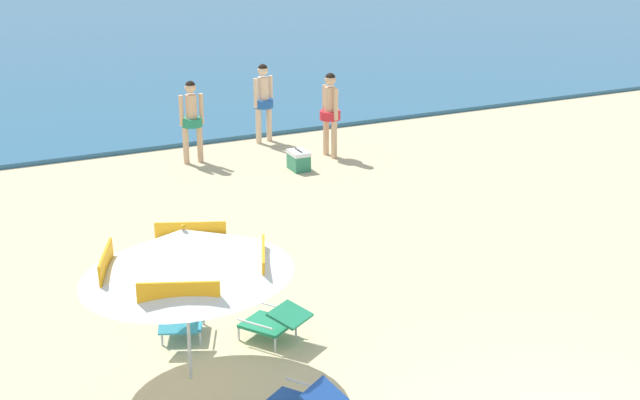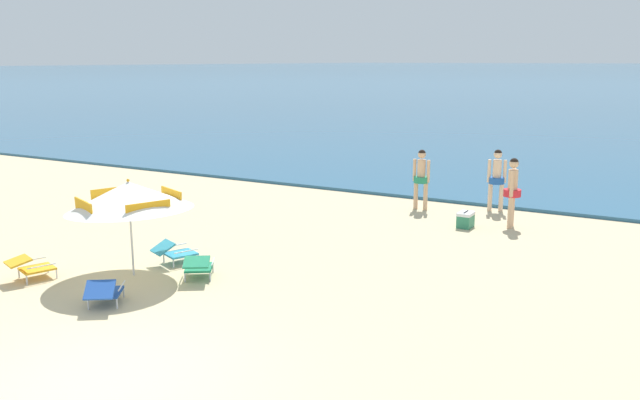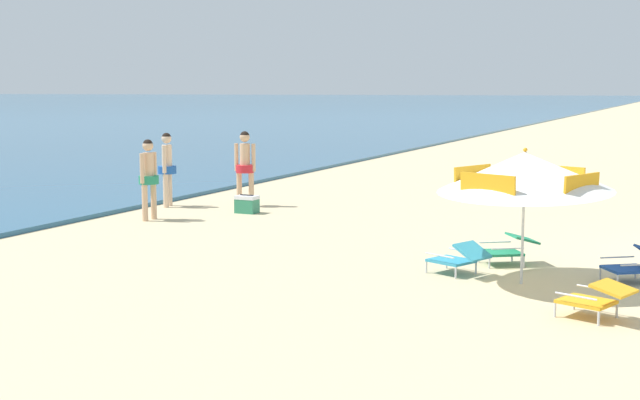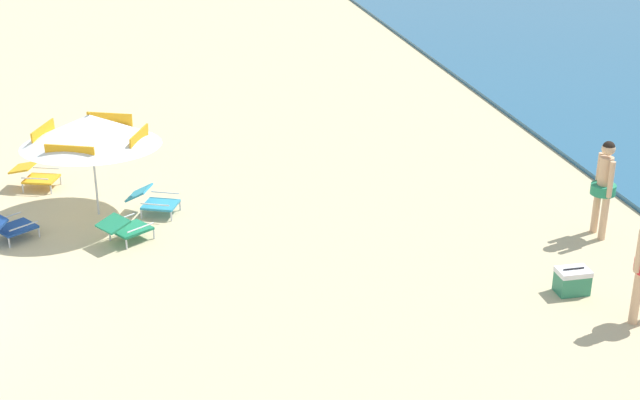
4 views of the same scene
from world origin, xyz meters
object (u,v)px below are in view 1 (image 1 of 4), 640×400
Objects in this scene: beach_umbrella_striped_main at (185,252)px; cooler_box at (299,160)px; person_standing_near_shore at (263,97)px; person_wading_in at (330,109)px; lounge_chair_beside_umbrella at (275,321)px; person_standing_beside at (192,116)px; lounge_chair_facing_sea at (182,321)px.

beach_umbrella_striped_main is 8.59m from cooler_box.
beach_umbrella_striped_main is 1.77× the size of person_standing_near_shore.
person_wading_in is 1.45m from cooler_box.
person_standing_beside is (1.60, 8.04, 0.73)m from lounge_chair_beside_umbrella.
person_standing_near_shore is (3.55, 8.88, 0.75)m from lounge_chair_beside_umbrella.
person_wading_in is (0.83, -1.66, 0.02)m from person_standing_near_shore.
person_standing_beside is (-1.95, -0.84, -0.02)m from person_standing_near_shore.
lounge_chair_facing_sea is 7.54m from cooler_box.
lounge_chair_facing_sea is 0.57× the size of person_standing_near_shore.
person_standing_beside reaches higher than cooler_box.
cooler_box is (3.37, 6.62, -0.08)m from lounge_chair_beside_umbrella.
beach_umbrella_striped_main reaches higher than lounge_chair_beside_umbrella.
person_standing_near_shore reaches higher than lounge_chair_beside_umbrella.
cooler_box is at bearing 56.54° from beach_umbrella_striped_main.
lounge_chair_beside_umbrella is 7.43m from cooler_box.
person_wading_in is at bearing -63.35° from person_standing_near_shore.
lounge_chair_facing_sea is 0.56× the size of person_wading_in.
beach_umbrella_striped_main is 1.74× the size of person_wading_in.
cooler_box is at bearing -38.58° from person_standing_beside.
beach_umbrella_striped_main is 3.15× the size of lounge_chair_beside_umbrella.
lounge_chair_facing_sea is at bearing -119.05° from person_standing_near_shore.
person_wading_in reaches higher than person_standing_near_shore.
person_standing_near_shore reaches higher than lounge_chair_facing_sea.
person_standing_beside is 3.47× the size of cooler_box.
person_standing_beside is at bearing 141.42° from cooler_box.
cooler_box is (4.46, 6.08, -0.07)m from lounge_chair_facing_sea.
cooler_box is (-1.01, -0.60, -0.84)m from person_wading_in.
beach_umbrella_striped_main is 1.70m from lounge_chair_facing_sea.
lounge_chair_facing_sea is at bearing -129.31° from person_wading_in.
person_standing_near_shore is 1.86m from person_wading_in.
cooler_box is at bearing 53.77° from lounge_chair_facing_sea.
person_wading_in is 3.61× the size of cooler_box.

